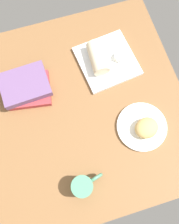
% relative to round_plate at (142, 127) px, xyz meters
% --- Properties ---
extents(dining_table, '(1.10, 0.90, 0.04)m').
position_rel_round_plate_xyz_m(dining_table, '(0.33, -0.15, -0.03)').
color(dining_table, brown).
rests_on(dining_table, ground).
extents(round_plate, '(0.20, 0.20, 0.01)m').
position_rel_round_plate_xyz_m(round_plate, '(0.00, 0.00, 0.00)').
color(round_plate, white).
rests_on(round_plate, dining_table).
extents(scone_pastry, '(0.11, 0.10, 0.05)m').
position_rel_round_plate_xyz_m(scone_pastry, '(-0.01, 0.02, 0.03)').
color(scone_pastry, tan).
rests_on(scone_pastry, round_plate).
extents(square_plate, '(0.26, 0.26, 0.02)m').
position_rel_round_plate_xyz_m(square_plate, '(0.04, -0.32, 0.00)').
color(square_plate, white).
rests_on(square_plate, dining_table).
extents(sauce_cup, '(0.05, 0.05, 0.03)m').
position_rel_round_plate_xyz_m(sauce_cup, '(-0.01, -0.31, 0.02)').
color(sauce_cup, silver).
rests_on(sauce_cup, square_plate).
extents(breakfast_wrap, '(0.07, 0.14, 0.07)m').
position_rel_round_plate_xyz_m(breakfast_wrap, '(0.08, -0.33, 0.04)').
color(breakfast_wrap, beige).
rests_on(breakfast_wrap, square_plate).
extents(book_stack, '(0.21, 0.18, 0.06)m').
position_rel_round_plate_xyz_m(book_stack, '(0.40, -0.29, 0.02)').
color(book_stack, '#A53338').
rests_on(book_stack, dining_table).
extents(coffee_mug, '(0.12, 0.08, 0.09)m').
position_rel_round_plate_xyz_m(coffee_mug, '(0.29, 0.15, 0.04)').
color(coffee_mug, '#4C8C6B').
rests_on(coffee_mug, dining_table).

